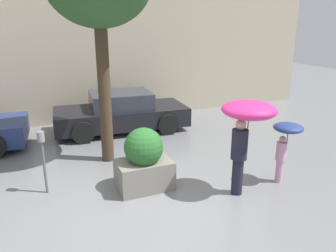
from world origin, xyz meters
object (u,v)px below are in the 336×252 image
parking_meter (42,150)px  planter_box (144,161)px  person_adult (247,120)px  person_child (286,137)px  parked_car_near (121,113)px

parking_meter → planter_box: bearing=-17.1°
person_adult → parking_meter: bearing=170.9°
person_child → parked_car_near: size_ratio=0.31×
person_adult → person_child: size_ratio=1.43×
person_adult → parked_car_near: (-1.12, 4.95, -0.95)m
planter_box → parking_meter: 1.98m
person_adult → person_child: bearing=18.3°
planter_box → parking_meter: planter_box is taller
parking_meter → parked_car_near: bearing=54.1°
planter_box → parked_car_near: 4.03m
planter_box → person_adult: size_ratio=0.69×
planter_box → person_child: (2.79, -0.88, 0.42)m
planter_box → parked_car_near: bearing=81.4°
planter_box → parked_car_near: planter_box is taller
person_child → parking_meter: person_child is taller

